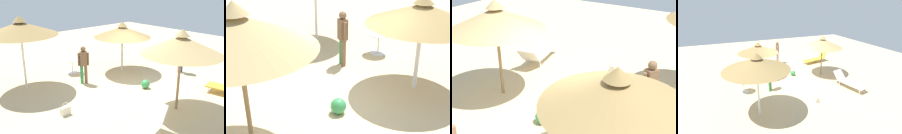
# 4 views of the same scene
# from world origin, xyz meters

# --- Properties ---
(ground) EXTENTS (24.00, 24.00, 0.10)m
(ground) POSITION_xyz_m (0.00, 0.00, -0.05)
(ground) COLOR beige
(parasol_umbrella_near_right) EXTENTS (2.54, 2.54, 2.29)m
(parasol_umbrella_near_right) POSITION_xyz_m (1.03, 1.66, 1.84)
(parasol_umbrella_near_right) COLOR white
(parasol_umbrella_near_right) RESTS_ON ground
(parasol_umbrella_near_left) EXTENTS (2.73, 2.73, 2.80)m
(parasol_umbrella_near_left) POSITION_xyz_m (-3.15, 2.67, 2.35)
(parasol_umbrella_near_left) COLOR white
(parasol_umbrella_near_left) RESTS_ON ground
(parasol_umbrella_edge) EXTENTS (2.53, 2.53, 2.63)m
(parasol_umbrella_edge) POSITION_xyz_m (-0.24, -2.20, 2.15)
(parasol_umbrella_edge) COLOR olive
(parasol_umbrella_edge) RESTS_ON ground
(lounge_chair_far_left) EXTENTS (2.08, 1.03, 0.78)m
(lounge_chair_far_left) POSITION_xyz_m (-2.47, -2.67, 0.36)
(lounge_chair_far_left) COLOR silver
(lounge_chair_far_left) RESTS_ON ground
(person_standing_back) EXTENTS (0.41, 0.33, 1.55)m
(person_standing_back) POSITION_xyz_m (-1.17, 1.60, 0.87)
(person_standing_back) COLOR brown
(person_standing_back) RESTS_ON ground
(person_standing_front) EXTENTS (0.44, 0.25, 1.78)m
(person_standing_front) POSITION_xyz_m (2.90, -0.23, 1.02)
(person_standing_front) COLOR navy
(person_standing_front) RESTS_ON ground
(handbag) EXTENTS (0.32, 0.16, 0.43)m
(handbag) POSITION_xyz_m (-3.15, -0.14, 0.15)
(handbag) COLOR beige
(handbag) RESTS_ON ground
(side_table_round) EXTENTS (0.73, 0.73, 0.65)m
(side_table_round) POSITION_xyz_m (-0.83, 2.96, 0.45)
(side_table_round) COLOR silver
(side_table_round) RESTS_ON ground
(beach_ball) EXTENTS (0.34, 0.34, 0.34)m
(beach_ball) POSITION_xyz_m (0.29, -0.41, 0.17)
(beach_ball) COLOR #338C4C
(beach_ball) RESTS_ON ground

